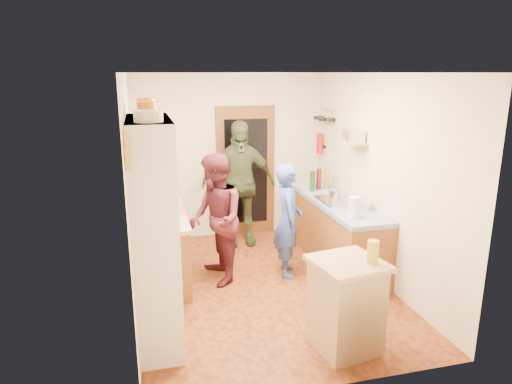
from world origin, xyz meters
name	(u,v)px	position (x,y,z in m)	size (l,w,h in m)	color
floor	(262,286)	(0.00, 0.00, -0.01)	(3.00, 4.00, 0.02)	brown
ceiling	(263,72)	(0.00, 0.00, 2.61)	(3.00, 4.00, 0.02)	silver
wall_back	(230,156)	(0.00, 2.01, 1.30)	(3.00, 0.02, 2.60)	silver
wall_front	(330,245)	(0.00, -2.01, 1.30)	(3.00, 0.02, 2.60)	silver
wall_left	(131,193)	(-1.51, 0.00, 1.30)	(0.02, 4.00, 2.60)	silver
wall_right	(377,178)	(1.51, 0.00, 1.30)	(0.02, 4.00, 2.60)	silver
door_frame	(246,171)	(0.25, 1.97, 1.05)	(0.95, 0.06, 2.10)	brown
door_glass	(246,172)	(0.25, 1.94, 1.05)	(0.70, 0.02, 1.70)	black
hutch_body	(155,233)	(-1.30, -0.80, 1.10)	(0.40, 1.20, 2.20)	white
hutch_top_shelf	(148,120)	(-1.30, -0.80, 2.18)	(0.40, 1.14, 0.04)	white
plate_stack	(148,116)	(-1.30, -1.15, 2.25)	(0.24, 0.24, 0.10)	white
orange_pot_a	(147,110)	(-1.30, -0.75, 2.27)	(0.18, 0.18, 0.15)	orange
orange_pot_b	(146,106)	(-1.30, -0.46, 2.28)	(0.18, 0.18, 0.16)	orange
left_counter_base	(162,250)	(-1.20, 0.45, 0.42)	(0.60, 1.40, 0.85)	brown
left_counter_top	(160,216)	(-1.20, 0.45, 0.88)	(0.64, 1.44, 0.05)	tan
toaster	(166,219)	(-1.15, -0.02, 0.98)	(0.21, 0.14, 0.16)	white
kettle	(156,212)	(-1.25, 0.23, 1.00)	(0.17, 0.17, 0.20)	white
orange_bowl	(166,208)	(-1.12, 0.55, 0.95)	(0.21, 0.21, 0.09)	orange
chopping_board	(159,200)	(-1.18, 1.06, 0.91)	(0.30, 0.22, 0.03)	tan
right_counter_base	(335,233)	(1.20, 0.50, 0.42)	(0.60, 2.20, 0.84)	brown
right_counter_top	(337,202)	(1.20, 0.50, 0.87)	(0.62, 2.22, 0.06)	#1B3BA5
hob	(340,201)	(1.20, 0.38, 0.92)	(0.55, 0.58, 0.04)	silver
pot_on_hob	(336,195)	(1.15, 0.42, 1.00)	(0.19, 0.19, 0.12)	silver
bottle_a	(312,181)	(1.05, 1.05, 1.05)	(0.08, 0.08, 0.30)	#143F14
bottle_b	(319,179)	(1.18, 1.13, 1.06)	(0.08, 0.08, 0.31)	#591419
bottle_c	(327,179)	(1.31, 1.13, 1.06)	(0.08, 0.08, 0.31)	olive
paper_towel	(353,208)	(1.05, -0.30, 1.03)	(0.12, 0.12, 0.27)	white
mixing_bowl	(360,205)	(1.30, 0.02, 0.95)	(0.28, 0.28, 0.11)	silver
island_base	(346,308)	(0.42, -1.50, 0.43)	(0.55, 0.55, 0.86)	tan
island_top	(348,263)	(0.42, -1.50, 0.89)	(0.62, 0.62, 0.05)	tan
cutting_board	(340,261)	(0.36, -1.45, 0.90)	(0.35, 0.28, 0.02)	white
oil_jar	(373,252)	(0.62, -1.58, 1.02)	(0.11, 0.11, 0.21)	#AD9E2D
pan_rail	(328,110)	(1.46, 1.52, 2.05)	(0.02, 0.02, 0.65)	silver
pan_hang_a	(329,119)	(1.40, 1.35, 1.92)	(0.18, 0.18, 0.05)	black
pan_hang_b	(324,119)	(1.40, 1.55, 1.90)	(0.16, 0.16, 0.05)	black
pan_hang_c	(319,118)	(1.40, 1.75, 1.91)	(0.17, 0.17, 0.05)	black
wall_shelf	(353,142)	(1.37, 0.45, 1.70)	(0.26, 0.42, 0.03)	tan
radio	(353,136)	(1.37, 0.45, 1.79)	(0.22, 0.30, 0.15)	silver
ext_bracket	(323,147)	(1.47, 1.70, 1.45)	(0.06, 0.10, 0.04)	black
fire_extinguisher	(320,144)	(1.41, 1.70, 1.50)	(0.11, 0.11, 0.32)	red
picture_frame	(127,148)	(-1.48, -1.55, 2.05)	(0.03, 0.25, 0.30)	gold
person_hob	(290,221)	(0.44, 0.24, 0.75)	(0.55, 0.36, 1.50)	#2F489E
person_left	(217,218)	(-0.50, 0.32, 0.83)	(0.81, 0.63, 1.66)	#4A1925
person_back	(240,183)	(0.05, 1.53, 0.96)	(1.13, 0.47, 1.93)	#374028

